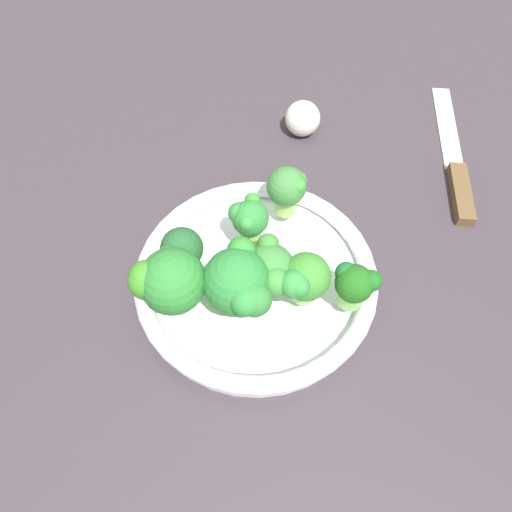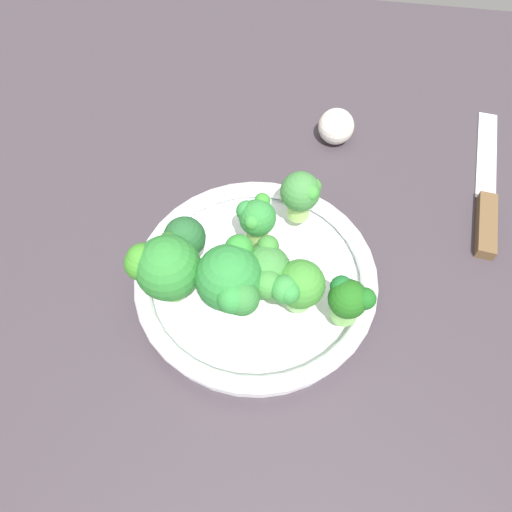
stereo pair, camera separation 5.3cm
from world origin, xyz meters
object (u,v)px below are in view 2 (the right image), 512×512
broccoli_floret_1 (231,280)px  broccoli_floret_7 (183,240)px  broccoli_floret_0 (266,271)px  broccoli_floret_5 (256,219)px  broccoli_floret_6 (348,299)px  knife (487,197)px  bowl (256,279)px  broccoli_floret_2 (163,267)px  garlic_bulb (336,126)px  broccoli_floret_3 (301,194)px  broccoli_floret_4 (298,285)px

broccoli_floret_1 → broccoli_floret_7: 7.74cm
broccoli_floret_0 → broccoli_floret_5: broccoli_floret_0 is taller
broccoli_floret_1 → broccoli_floret_6: 11.82cm
knife → bowl: bearing=-57.7°
broccoli_floret_1 → broccoli_floret_2: bearing=-94.2°
broccoli_floret_6 → knife: bearing=140.1°
bowl → garlic_bulb: size_ratio=5.48×
bowl → broccoli_floret_2: 11.57cm
broccoli_floret_1 → broccoli_floret_6: broccoli_floret_1 is taller
broccoli_floret_6 → broccoli_floret_3: bearing=-153.9°
broccoli_floret_0 → broccoli_floret_7: (-2.47, -9.16, 0.12)cm
broccoli_floret_5 → garlic_bulb: broccoli_floret_5 is taller
broccoli_floret_2 → broccoli_floret_3: broccoli_floret_2 is taller
knife → garlic_bulb: size_ratio=5.36×
broccoli_floret_3 → broccoli_floret_4: bearing=4.2°
bowl → garlic_bulb: (-25.61, 7.31, 0.70)cm
broccoli_floret_3 → knife: size_ratio=0.24×
broccoli_floret_3 → knife: (-8.90, 23.79, -6.79)cm
broccoli_floret_6 → bowl: bearing=-110.9°
broccoli_floret_0 → broccoli_floret_6: 8.73cm
bowl → broccoli_floret_5: size_ratio=4.47×
bowl → broccoli_floret_7: broccoli_floret_7 is taller
broccoli_floret_1 → broccoli_floret_7: (-4.69, -6.06, -1.12)cm
knife → broccoli_floret_2: bearing=-59.6°
broccoli_floret_1 → garlic_bulb: 31.93cm
broccoli_floret_4 → broccoli_floret_7: (-3.65, -12.55, -0.06)cm
broccoli_floret_2 → broccoli_floret_7: size_ratio=1.28×
broccoli_floret_4 → knife: 31.74cm
broccoli_floret_6 → knife: 28.37cm
broccoli_floret_4 → garlic_bulb: 29.50cm
knife → broccoli_floret_3: bearing=-69.5°
broccoli_floret_7 → broccoli_floret_6: bearing=77.1°
broccoli_floret_7 → broccoli_floret_0: bearing=74.9°
broccoli_floret_1 → broccoli_floret_5: 8.90cm
broccoli_floret_2 → broccoli_floret_6: (-0.12, 18.69, -1.49)cm
broccoli_floret_5 → garlic_bulb: (-21.28, 7.97, -4.79)cm
broccoli_floret_2 → broccoli_floret_4: size_ratio=1.25×
bowl → broccoli_floret_6: size_ratio=4.98×
broccoli_floret_0 → broccoli_floret_6: (1.59, 8.57, -0.51)cm
broccoli_floret_1 → broccoli_floret_3: bearing=156.6°
broccoli_floret_1 → broccoli_floret_2: (-0.52, -7.01, -0.26)cm
broccoli_floret_3 → broccoli_floret_6: size_ratio=1.18×
broccoli_floret_5 → broccoli_floret_6: size_ratio=1.11×
broccoli_floret_4 → broccoli_floret_7: 13.07cm
broccoli_floret_2 → broccoli_floret_3: size_ratio=1.26×
broccoli_floret_3 → garlic_bulb: broccoli_floret_3 is taller
broccoli_floret_5 → broccoli_floret_4: bearing=34.9°
broccoli_floret_4 → knife: broccoli_floret_4 is taller
bowl → broccoli_floret_2: size_ratio=3.36×
broccoli_floret_5 → bowl: bearing=8.6°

